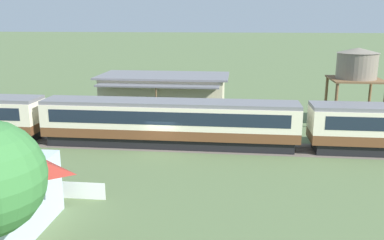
{
  "coord_description": "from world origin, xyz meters",
  "views": [
    {
      "loc": [
        6.09,
        -31.65,
        10.59
      ],
      "look_at": [
        2.18,
        3.21,
        1.83
      ],
      "focal_mm": 38.0,
      "sensor_mm": 36.0,
      "label": 1
    }
  ],
  "objects": [
    {
      "name": "railway_track",
      "position": [
        1.51,
        1.29,
        0.01
      ],
      "size": [
        106.67,
        3.6,
        0.04
      ],
      "color": "#665B51",
      "rests_on": "ground_plane"
    },
    {
      "name": "ground_plane",
      "position": [
        0.0,
        0.0,
        0.0
      ],
      "size": [
        600.0,
        600.0,
        0.0
      ],
      "primitive_type": "plane",
      "color": "#566B42"
    },
    {
      "name": "station_building",
      "position": [
        -1.95,
        12.31,
        2.33
      ],
      "size": [
        14.2,
        8.4,
        4.6
      ],
      "color": "beige",
      "rests_on": "ground_plane"
    },
    {
      "name": "water_tower",
      "position": [
        17.75,
        9.87,
        6.14
      ],
      "size": [
        4.94,
        4.94,
        7.87
      ],
      "color": "brown",
      "rests_on": "ground_plane"
    },
    {
      "name": "passenger_train",
      "position": [
        0.71,
        1.29,
        2.18
      ],
      "size": [
        66.74,
        3.19,
        3.93
      ],
      "color": "brown",
      "rests_on": "ground_plane"
    }
  ]
}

